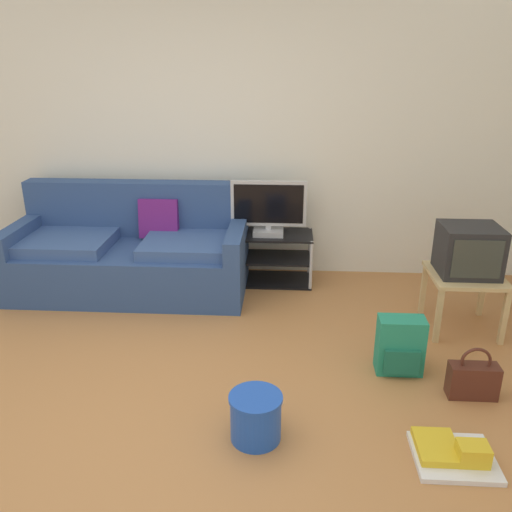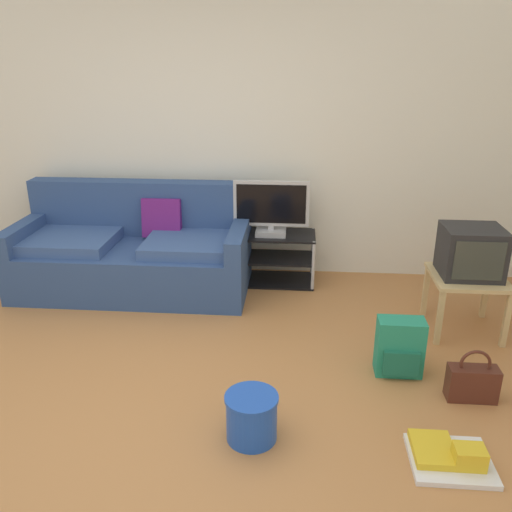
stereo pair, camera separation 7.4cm
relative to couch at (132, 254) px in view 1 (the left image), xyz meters
name	(u,v)px [view 1 (the left image)]	position (x,y,z in m)	size (l,w,h in m)	color
ground_plane	(155,420)	(0.65, -1.88, -0.35)	(9.00, 9.80, 0.02)	#B27542
wall_back	(208,133)	(0.65, 0.57, 1.01)	(9.00, 0.10, 2.70)	silver
couch	(132,254)	(0.00, 0.00, 0.00)	(2.09, 0.92, 0.94)	navy
tv_stand	(268,258)	(1.24, 0.24, -0.10)	(0.82, 0.42, 0.48)	black
flat_tv	(269,209)	(1.24, 0.21, 0.39)	(0.69, 0.22, 0.51)	#B2B2B7
side_table	(465,282)	(2.79, -0.61, 0.05)	(0.54, 0.54, 0.46)	tan
crt_tv	(469,250)	(2.79, -0.59, 0.31)	(0.43, 0.40, 0.38)	#232326
backpack	(400,346)	(2.19, -1.27, -0.14)	(0.31, 0.24, 0.40)	#238466
handbag	(473,379)	(2.60, -1.53, -0.21)	(0.31, 0.12, 0.35)	#4C2319
cleaning_bucket	(256,416)	(1.26, -2.01, -0.19)	(0.30, 0.30, 0.28)	blue
floor_tray	(453,454)	(2.33, -2.12, -0.30)	(0.43, 0.37, 0.14)	silver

